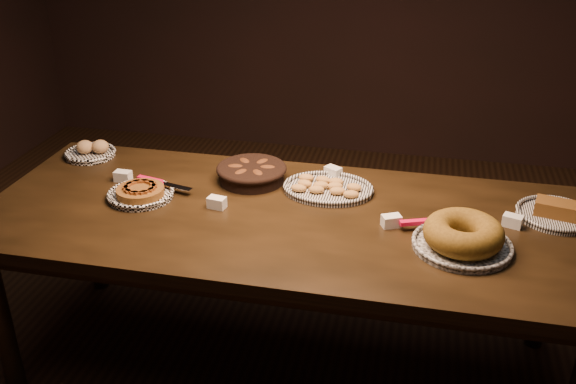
% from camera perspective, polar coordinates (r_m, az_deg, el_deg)
% --- Properties ---
extents(ground, '(5.00, 5.00, 0.00)m').
position_cam_1_polar(ground, '(2.93, -0.17, -14.97)').
color(ground, black).
rests_on(ground, ground).
extents(buffet_table, '(2.40, 1.00, 0.75)m').
position_cam_1_polar(buffet_table, '(2.54, -0.19, -3.41)').
color(buffet_table, black).
rests_on(buffet_table, ground).
extents(apple_tart_plate, '(0.34, 0.27, 0.05)m').
position_cam_1_polar(apple_tart_plate, '(2.69, -12.94, -0.06)').
color(apple_tart_plate, white).
rests_on(apple_tart_plate, buffet_table).
extents(madeleine_platter, '(0.37, 0.31, 0.04)m').
position_cam_1_polar(madeleine_platter, '(2.67, 3.52, 0.38)').
color(madeleine_platter, black).
rests_on(madeleine_platter, buffet_table).
extents(bundt_cake_plate, '(0.40, 0.37, 0.11)m').
position_cam_1_polar(bundt_cake_plate, '(2.34, 15.27, -3.84)').
color(bundt_cake_plate, black).
rests_on(bundt_cake_plate, buffet_table).
extents(croissant_basket, '(0.36, 0.36, 0.08)m').
position_cam_1_polar(croissant_basket, '(2.75, -3.25, 1.81)').
color(croissant_basket, black).
rests_on(croissant_basket, buffet_table).
extents(bread_roll_plate, '(0.24, 0.24, 0.07)m').
position_cam_1_polar(bread_roll_plate, '(3.15, -17.10, 3.49)').
color(bread_roll_plate, white).
rests_on(bread_roll_plate, buffet_table).
extents(loaf_plate, '(0.30, 0.30, 0.07)m').
position_cam_1_polar(loaf_plate, '(2.67, 22.69, -1.73)').
color(loaf_plate, black).
rests_on(loaf_plate, buffet_table).
extents(tent_cards, '(1.68, 0.46, 0.04)m').
position_cam_1_polar(tent_cards, '(2.58, 1.93, -0.46)').
color(tent_cards, white).
rests_on(tent_cards, buffet_table).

